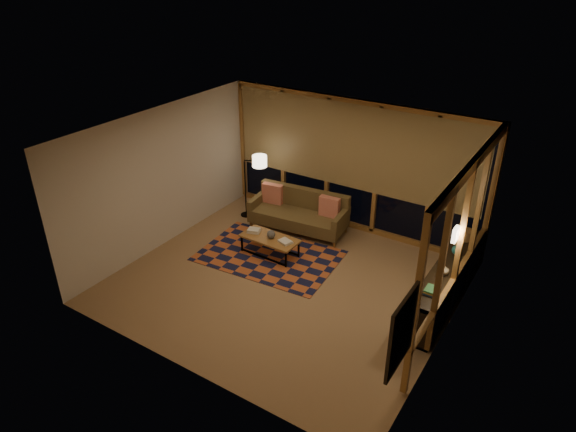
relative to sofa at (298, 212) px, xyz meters
The scene contains 21 objects.
floor 1.94m from the sofa, 65.02° to the right, with size 5.50×5.00×0.01m, color #9F7956.
ceiling 2.98m from the sofa, 65.02° to the right, with size 5.50×5.00×0.01m, color white.
walls 2.12m from the sofa, 65.02° to the right, with size 5.51×5.01×2.70m.
window_wall_back 1.43m from the sofa, 41.65° to the left, with size 5.30×0.16×2.60m, color #A06636, non-canonical shape.
window_wall_right 3.78m from the sofa, 17.81° to the right, with size 0.16×3.70×2.60m, color #A06636, non-canonical shape.
wall_art 5.11m from the sofa, 45.47° to the right, with size 0.06×0.74×0.94m, color red, non-canonical shape.
wall_sconce 3.82m from the sofa, 20.34° to the right, with size 0.12×0.18×0.22m, color #FFE4B9, non-canonical shape.
sofa is the anchor object (origin of this frame).
pillow_left 0.73m from the sofa, behind, with size 0.44×0.15×0.44m, color red, non-canonical shape.
pillow_right 0.67m from the sofa, 18.22° to the left, with size 0.42×0.14×0.42m, color red, non-canonical shape.
area_rug 1.24m from the sofa, 86.54° to the right, with size 2.56×1.70×0.01m, color #B6572B.
coffee_table 1.13m from the sofa, 87.12° to the right, with size 1.11×0.51×0.37m, color #A06636, non-canonical shape.
book_stack_a 1.16m from the sofa, 105.85° to the right, with size 0.25×0.20×0.07m, color silver, non-canonical shape.
book_stack_b 1.17m from the sofa, 69.83° to the right, with size 0.21×0.17×0.04m, color silver, non-canonical shape.
ceramic_pot 1.12m from the sofa, 85.57° to the right, with size 0.16×0.16×0.16m, color black.
floor_lamp 1.33m from the sofa, behind, with size 0.47×0.31×1.41m, color black, non-canonical shape.
bookshelf 3.37m from the sofa, 12.31° to the right, with size 0.40×2.79×0.70m, color black, non-canonical shape.
basket 3.30m from the sofa, ahead, with size 0.24×0.24×0.18m, color brown.
teal_bowl 3.33m from the sofa, ahead, with size 0.16×0.16×0.16m, color #1F6768.
vase 3.48m from the sofa, 17.85° to the right, with size 0.17×0.17×0.18m, color tan.
shelf_book_stack 3.68m from the sofa, 26.27° to the right, with size 0.17×0.24×0.07m, color silver, non-canonical shape.
Camera 1 is at (4.03, -6.23, 5.21)m, focal length 32.00 mm.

